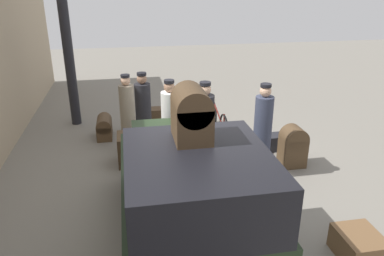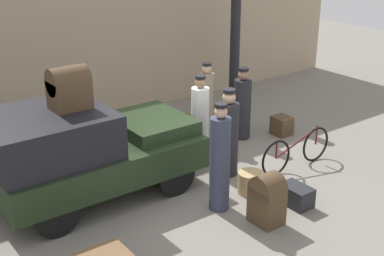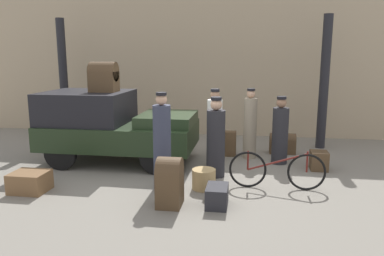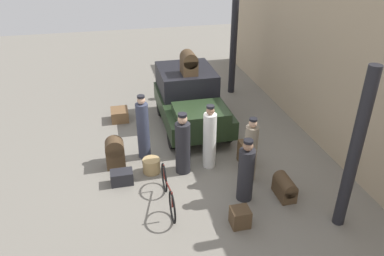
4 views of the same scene
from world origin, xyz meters
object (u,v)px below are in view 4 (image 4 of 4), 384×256
(porter_with_bicycle, at_px, (183,146))
(porter_carrying_trunk, at_px, (251,152))
(suitcase_small_leather, at_px, (245,154))
(truck, at_px, (190,98))
(wicker_basket, at_px, (152,166))
(bicycle, at_px, (168,191))
(trunk_large_brown, at_px, (122,177))
(porter_lifting_near_truck, at_px, (143,129))
(suitcase_black_upright, at_px, (240,217))
(trunk_barrel_dark, at_px, (285,187))
(trunk_umber_medium, at_px, (115,152))
(conductor_in_dark_uniform, at_px, (246,173))
(porter_standing_middle, at_px, (210,139))
(trunk_on_truck_roof, at_px, (189,63))
(trunk_wicker_pale, at_px, (120,115))

(porter_with_bicycle, distance_m, porter_carrying_trunk, 1.71)
(porter_with_bicycle, height_order, suitcase_small_leather, porter_with_bicycle)
(truck, bearing_deg, wicker_basket, -33.06)
(bicycle, bearing_deg, trunk_large_brown, -136.59)
(suitcase_small_leather, bearing_deg, bicycle, -63.06)
(porter_lifting_near_truck, height_order, trunk_large_brown, porter_lifting_near_truck)
(porter_lifting_near_truck, relative_size, suitcase_black_upright, 4.40)
(porter_carrying_trunk, xyz_separation_m, trunk_barrel_dark, (0.85, 0.58, -0.54))
(porter_with_bicycle, xyz_separation_m, trunk_umber_medium, (-0.62, -1.70, -0.33))
(suitcase_black_upright, xyz_separation_m, suitcase_small_leather, (-2.18, 0.90, 0.10))
(porter_lifting_near_truck, distance_m, trunk_large_brown, 1.48)
(porter_with_bicycle, height_order, trunk_umber_medium, porter_with_bicycle)
(bicycle, xyz_separation_m, conductor_in_dark_uniform, (0.18, 1.78, 0.36))
(porter_with_bicycle, bearing_deg, suitcase_small_leather, 87.75)
(trunk_barrel_dark, distance_m, trunk_umber_medium, 4.42)
(truck, distance_m, conductor_in_dark_uniform, 4.00)
(suitcase_black_upright, distance_m, trunk_barrel_dark, 1.52)
(truck, xyz_separation_m, trunk_barrel_dark, (4.12, 1.37, -0.65))
(wicker_basket, distance_m, conductor_in_dark_uniform, 2.58)
(porter_standing_middle, bearing_deg, wicker_basket, -92.00)
(porter_with_bicycle, bearing_deg, trunk_umber_medium, -110.09)
(conductor_in_dark_uniform, bearing_deg, suitcase_small_leather, 159.65)
(suitcase_black_upright, bearing_deg, porter_carrying_trunk, 153.36)
(porter_standing_middle, bearing_deg, suitcase_small_leather, 80.36)
(suitcase_small_leather, xyz_separation_m, trunk_on_truck_roof, (-2.77, -0.92, 1.71))
(wicker_basket, height_order, trunk_on_truck_roof, trunk_on_truck_roof)
(bicycle, xyz_separation_m, porter_lifting_near_truck, (-2.16, -0.30, 0.49))
(conductor_in_dark_uniform, height_order, suitcase_black_upright, conductor_in_dark_uniform)
(truck, relative_size, trunk_large_brown, 6.41)
(truck, bearing_deg, porter_lifting_near_truck, -45.61)
(porter_lifting_near_truck, xyz_separation_m, trunk_large_brown, (1.11, -0.70, -0.69))
(wicker_basket, xyz_separation_m, porter_with_bicycle, (0.15, 0.81, 0.58))
(porter_lifting_near_truck, distance_m, suitcase_black_upright, 3.66)
(conductor_in_dark_uniform, height_order, trunk_large_brown, conductor_in_dark_uniform)
(conductor_in_dark_uniform, relative_size, trunk_on_truck_roof, 2.28)
(trunk_umber_medium, xyz_separation_m, trunk_on_truck_roof, (-2.09, 2.47, 1.59))
(truck, xyz_separation_m, trunk_wicker_pale, (-0.80, -2.21, -0.72))
(porter_with_bicycle, relative_size, trunk_umber_medium, 1.98)
(trunk_large_brown, bearing_deg, porter_standing_middle, 96.57)
(trunk_wicker_pale, bearing_deg, suitcase_small_leather, 42.38)
(bicycle, relative_size, trunk_wicker_pale, 2.78)
(truck, distance_m, trunk_umber_medium, 3.18)
(porter_with_bicycle, relative_size, porter_standing_middle, 0.94)
(porter_with_bicycle, distance_m, trunk_wicker_pale, 3.71)
(bicycle, distance_m, conductor_in_dark_uniform, 1.83)
(trunk_wicker_pale, xyz_separation_m, trunk_on_truck_roof, (0.66, 2.21, 1.84))
(trunk_barrel_dark, distance_m, trunk_large_brown, 3.98)
(suitcase_small_leather, bearing_deg, porter_lifting_near_truck, -111.25)
(porter_carrying_trunk, bearing_deg, trunk_umber_medium, -112.18)
(trunk_on_truck_roof, bearing_deg, bicycle, -19.12)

